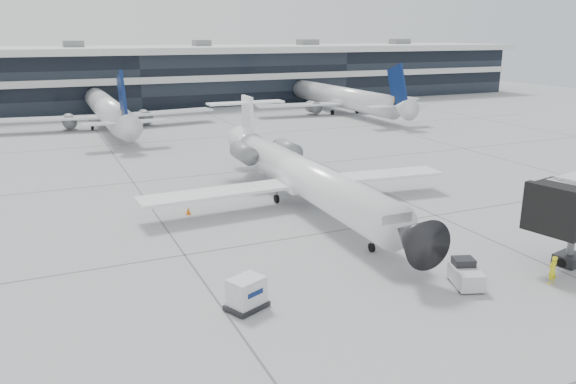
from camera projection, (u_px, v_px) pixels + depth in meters
name	position (u px, v px, depth m)	size (l,w,h in m)	color
ground	(323.00, 233.00, 39.99)	(220.00, 220.00, 0.00)	gray
terminal	(131.00, 79.00, 110.64)	(170.00, 22.00, 10.00)	black
bg_jet_center	(109.00, 127.00, 85.15)	(32.00, 40.00, 9.60)	silver
bg_jet_right	(339.00, 112.00, 100.86)	(32.00, 40.00, 9.60)	silver
regional_jet	(301.00, 174.00, 46.00)	(26.55, 33.05, 7.64)	white
ramp_worker	(552.00, 270.00, 31.72)	(0.62, 0.41, 1.70)	yellow
baggage_tug	(466.00, 275.00, 31.54)	(2.07, 2.64, 1.47)	silver
cargo_uld	(246.00, 294.00, 28.86)	(2.46, 2.19, 1.66)	black
traffic_cone	(188.00, 211.00, 44.11)	(0.53, 0.53, 0.59)	orange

